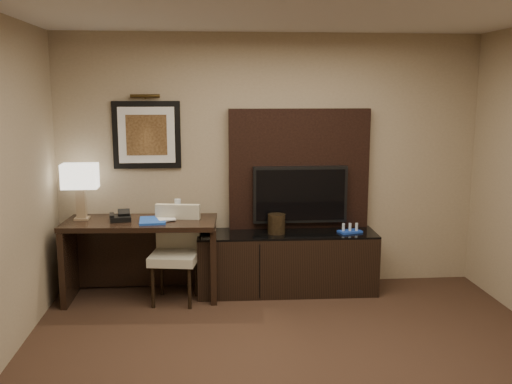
{
  "coord_description": "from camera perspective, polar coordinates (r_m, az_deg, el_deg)",
  "views": [
    {
      "loc": [
        -0.66,
        -3.54,
        2.11
      ],
      "look_at": [
        -0.21,
        1.8,
        1.15
      ],
      "focal_mm": 40.0,
      "sensor_mm": 36.0,
      "label": 1
    }
  ],
  "objects": [
    {
      "name": "book",
      "position": [
        5.82,
        -9.92,
        -1.68
      ],
      "size": [
        0.17,
        0.07,
        0.24
      ],
      "primitive_type": "imported",
      "rotation": [
        0.0,
        0.0,
        0.27
      ],
      "color": "#BAB492",
      "rests_on": "desk"
    },
    {
      "name": "artwork",
      "position": [
        6.07,
        -10.87,
        5.63
      ],
      "size": [
        0.7,
        0.04,
        0.7
      ],
      "primitive_type": "cube",
      "color": "black",
      "rests_on": "wall_back"
    },
    {
      "name": "minibar_tray",
      "position": [
        6.05,
        9.38,
        -3.63
      ],
      "size": [
        0.27,
        0.21,
        0.08
      ],
      "primitive_type": null,
      "rotation": [
        0.0,
        0.0,
        0.31
      ],
      "color": "#1B41B5",
      "rests_on": "credenza"
    },
    {
      "name": "desk_phone",
      "position": [
        5.89,
        -13.4,
        -2.34
      ],
      "size": [
        0.23,
        0.21,
        0.1
      ],
      "primitive_type": null,
      "rotation": [
        0.0,
        0.0,
        0.17
      ],
      "color": "black",
      "rests_on": "desk"
    },
    {
      "name": "wall_back",
      "position": [
        6.12,
        1.45,
        3.02
      ],
      "size": [
        4.5,
        0.01,
        2.7
      ],
      "primitive_type": "cube",
      "color": "#9D896A",
      "rests_on": "floor"
    },
    {
      "name": "desk",
      "position": [
        5.98,
        -11.36,
        -6.6
      ],
      "size": [
        1.55,
        0.74,
        0.81
      ],
      "primitive_type": "cube",
      "rotation": [
        0.0,
        0.0,
        -0.06
      ],
      "color": "black",
      "rests_on": "floor"
    },
    {
      "name": "tv",
      "position": [
        6.06,
        4.42,
        -0.24
      ],
      "size": [
        1.0,
        0.08,
        0.6
      ],
      "primitive_type": "cube",
      "color": "black",
      "rests_on": "tv_wall_panel"
    },
    {
      "name": "ice_bucket",
      "position": [
        5.92,
        2.06,
        -3.2
      ],
      "size": [
        0.24,
        0.24,
        0.2
      ],
      "primitive_type": "cylinder",
      "rotation": [
        0.0,
        0.0,
        0.34
      ],
      "color": "black",
      "rests_on": "credenza"
    },
    {
      "name": "water_bottle",
      "position": [
        5.91,
        -7.84,
        -1.64
      ],
      "size": [
        0.07,
        0.07,
        0.2
      ],
      "primitive_type": "cylinder",
      "rotation": [
        0.0,
        0.0,
        0.1
      ],
      "color": "silver",
      "rests_on": "desk"
    },
    {
      "name": "tv_wall_panel",
      "position": [
        6.11,
        4.31,
        2.23
      ],
      "size": [
        1.5,
        0.12,
        1.3
      ],
      "primitive_type": "cube",
      "color": "black",
      "rests_on": "wall_back"
    },
    {
      "name": "desk_chair",
      "position": [
        5.78,
        -8.15,
        -6.39
      ],
      "size": [
        0.53,
        0.59,
        0.95
      ],
      "primitive_type": null,
      "rotation": [
        0.0,
        0.0,
        -0.16
      ],
      "color": "beige",
      "rests_on": "floor"
    },
    {
      "name": "picture_light",
      "position": [
        6.01,
        -11.03,
        9.4
      ],
      "size": [
        0.04,
        0.04,
        0.3
      ],
      "primitive_type": "cylinder",
      "color": "#3D2E13",
      "rests_on": "wall_back"
    },
    {
      "name": "blue_folder",
      "position": [
        5.8,
        -10.3,
        -2.82
      ],
      "size": [
        0.28,
        0.36,
        0.02
      ],
      "primitive_type": "cube",
      "rotation": [
        0.0,
        0.0,
        0.08
      ],
      "color": "#1B48B5",
      "rests_on": "desk"
    },
    {
      "name": "table_lamp",
      "position": [
        6.02,
        -17.13,
        0.02
      ],
      "size": [
        0.36,
        0.22,
        0.57
      ],
      "primitive_type": null,
      "rotation": [
        0.0,
        0.0,
        -0.07
      ],
      "color": "#987E5E",
      "rests_on": "desk"
    },
    {
      "name": "credenza",
      "position": [
        6.07,
        3.09,
        -7.01
      ],
      "size": [
        1.87,
        0.55,
        0.64
      ],
      "primitive_type": "cube",
      "rotation": [
        0.0,
        0.0,
        -0.02
      ],
      "color": "black",
      "rests_on": "floor"
    }
  ]
}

